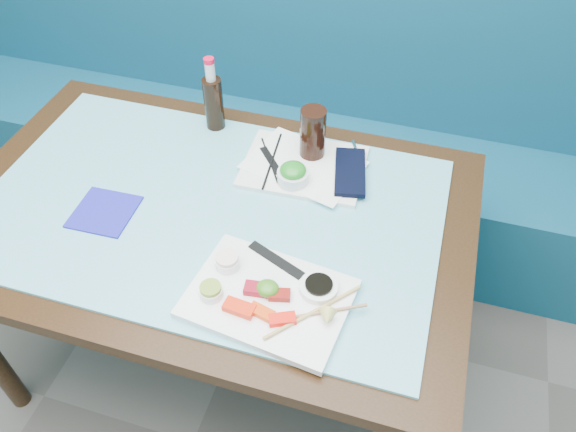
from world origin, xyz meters
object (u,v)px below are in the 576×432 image
(sashimi_plate, at_px, (269,298))
(cola_glass, at_px, (313,133))
(booth_bench, at_px, (295,135))
(blue_napkin, at_px, (104,212))
(dining_table, at_px, (212,231))
(seaweed_bowl, at_px, (293,177))
(cola_bottle_body, at_px, (214,104))
(serving_tray, at_px, (304,167))

(sashimi_plate, relative_size, cola_glass, 2.39)
(booth_bench, height_order, cola_glass, booth_bench)
(blue_napkin, bearing_deg, cola_glass, 38.93)
(cola_glass, bearing_deg, booth_bench, 110.63)
(dining_table, height_order, cola_glass, cola_glass)
(seaweed_bowl, relative_size, cola_glass, 0.58)
(seaweed_bowl, bearing_deg, sashimi_plate, -81.70)
(dining_table, distance_m, seaweed_bowl, 0.27)
(booth_bench, distance_m, blue_napkin, 1.04)
(seaweed_bowl, bearing_deg, cola_bottle_body, 148.14)
(booth_bench, bearing_deg, cola_bottle_body, -102.97)
(booth_bench, relative_size, cola_bottle_body, 18.13)
(dining_table, xyz_separation_m, serving_tray, (0.20, 0.23, 0.10))
(booth_bench, distance_m, serving_tray, 0.75)
(sashimi_plate, distance_m, cola_glass, 0.53)
(seaweed_bowl, distance_m, cola_glass, 0.14)
(dining_table, bearing_deg, blue_napkin, -159.51)
(booth_bench, distance_m, seaweed_bowl, 0.82)
(seaweed_bowl, xyz_separation_m, cola_bottle_body, (-0.30, 0.19, 0.05))
(dining_table, bearing_deg, seaweed_bowl, 38.59)
(cola_bottle_body, bearing_deg, sashimi_plate, -58.10)
(serving_tray, distance_m, cola_bottle_body, 0.34)
(dining_table, xyz_separation_m, cola_bottle_body, (-0.11, 0.34, 0.17))
(blue_napkin, bearing_deg, sashimi_plate, -15.92)
(booth_bench, distance_m, dining_table, 0.89)
(dining_table, bearing_deg, booth_bench, 90.00)
(serving_tray, distance_m, blue_napkin, 0.56)
(seaweed_bowl, bearing_deg, serving_tray, 82.41)
(sashimi_plate, bearing_deg, booth_bench, 109.84)
(seaweed_bowl, bearing_deg, dining_table, -141.41)
(dining_table, distance_m, sashimi_plate, 0.36)
(sashimi_plate, distance_m, blue_napkin, 0.53)
(cola_glass, height_order, blue_napkin, cola_glass)
(booth_bench, bearing_deg, serving_tray, -71.92)
(sashimi_plate, height_order, serving_tray, sashimi_plate)
(serving_tray, bearing_deg, cola_bottle_body, 157.68)
(serving_tray, xyz_separation_m, seaweed_bowl, (-0.01, -0.07, 0.02))
(blue_napkin, bearing_deg, seaweed_bowl, 28.97)
(blue_napkin, bearing_deg, booth_bench, 74.58)
(serving_tray, height_order, cola_glass, cola_glass)
(dining_table, xyz_separation_m, sashimi_plate, (0.25, -0.24, 0.10))
(booth_bench, distance_m, cola_bottle_body, 0.69)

